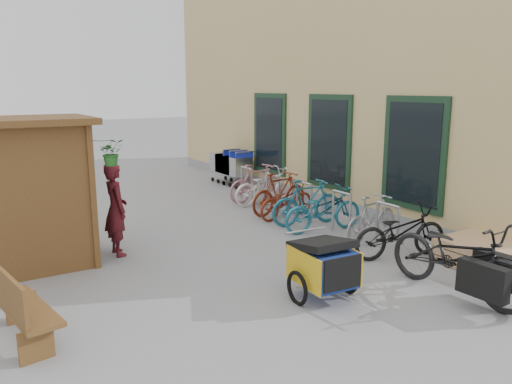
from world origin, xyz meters
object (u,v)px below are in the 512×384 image
cargo_bike (459,257)px  kiosk (17,173)px  pallet_stack (482,254)px  bike_5 (279,193)px  bike_6 (265,186)px  bike_0 (401,232)px  shopping_carts (231,164)px  bike_1 (372,218)px  person_kiosk (116,209)px  bench (19,305)px  bike_7 (257,183)px  child_trailer (324,264)px  bike_3 (307,202)px  bike_4 (287,200)px

cargo_bike → kiosk: bearing=136.3°
pallet_stack → bike_5: 4.65m
bike_6 → bike_0: bearing=176.5°
shopping_carts → bike_0: (-0.79, -7.27, -0.18)m
bike_1 → pallet_stack: bearing=-173.9°
pallet_stack → bike_5: (-0.81, 4.57, 0.28)m
bike_0 → person_kiosk: bearing=70.1°
bench → bike_7: bike_7 is taller
person_kiosk → bike_6: person_kiosk is taller
person_kiosk → bike_7: bearing=-63.4°
bike_6 → kiosk: bearing=105.9°
child_trailer → bike_1: size_ratio=1.03×
shopping_carts → person_kiosk: person_kiosk is taller
bike_3 → bike_5: size_ratio=1.01×
bike_5 → bike_0: bearing=172.2°
person_kiosk → bike_4: size_ratio=1.05×
pallet_stack → bike_6: bearing=95.6°
bike_3 → bike_4: bearing=12.3°
child_trailer → kiosk: bearing=138.1°
pallet_stack → person_kiosk: person_kiosk is taller
bike_4 → bike_7: (0.31, 1.73, 0.09)m
person_kiosk → bike_6: (4.27, 1.81, -0.35)m
shopping_carts → bike_3: bearing=-100.1°
child_trailer → cargo_bike: bearing=-25.1°
pallet_stack → bike_7: size_ratio=0.74×
kiosk → bench: 2.82m
shopping_carts → bike_3: shopping_carts is taller
child_trailer → bike_5: bike_5 is taller
bench → bike_1: (6.13, 0.63, 0.01)m
cargo_bike → bike_6: bearing=80.5°
kiosk → bike_4: bearing=3.3°
person_kiosk → bike_5: 4.10m
bench → bike_0: bike_0 is taller
child_trailer → bike_4: child_trailer is taller
kiosk → bike_3: bearing=-3.9°
cargo_bike → bike_7: size_ratio=1.33×
bike_0 → bike_6: bearing=11.2°
bike_1 → child_trailer: bearing=112.6°
bench → bike_7: bearing=28.0°
kiosk → cargo_bike: size_ratio=1.15×
child_trailer → bike_0: bike_0 is taller
bike_1 → bike_3: bearing=1.9°
kiosk → person_kiosk: kiosk is taller
bench → bike_4: bench is taller
bike_6 → bike_4: bearing=165.6°
shopping_carts → cargo_bike: cargo_bike is taller
person_kiosk → pallet_stack: bearing=-128.4°
bike_6 → bench: bearing=124.3°
person_kiosk → bike_7: 4.77m
person_kiosk → bike_0: person_kiosk is taller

